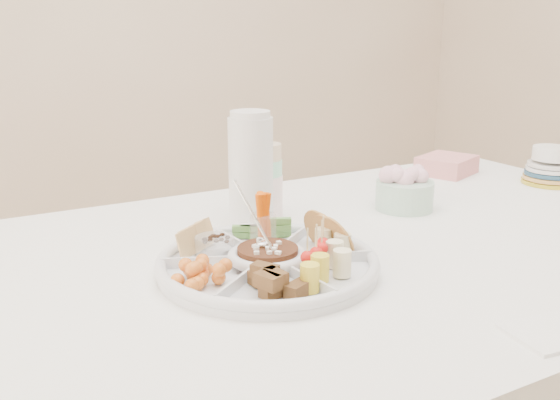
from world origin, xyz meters
TOP-DOWN VIEW (x-y plane):
  - party_tray at (-0.29, -0.05)m, footprint 0.50×0.50m
  - bean_dip at (-0.29, -0.05)m, footprint 0.14×0.14m
  - tortillas at (-0.16, -0.03)m, footprint 0.14×0.14m
  - carrot_cucumber at (-0.24, 0.07)m, footprint 0.13×0.13m
  - pita_raisins at (-0.37, 0.06)m, footprint 0.13×0.13m
  - cherries at (-0.42, -0.06)m, footprint 0.14×0.14m
  - granola_chunks at (-0.34, -0.17)m, footprint 0.14×0.14m
  - banana_tomato at (-0.21, -0.15)m, footprint 0.13×0.13m
  - cup_stack at (-0.14, 0.24)m, footprint 0.09×0.09m
  - thermos at (-0.19, 0.22)m, footprint 0.12×0.12m
  - flower_bowl at (0.17, 0.14)m, footprint 0.17×0.17m
  - napkin_stack at (0.51, 0.36)m, footprint 0.19×0.18m
  - plate_stack at (0.67, 0.14)m, footprint 0.18×0.18m

SIDE VIEW (x-z plane):
  - party_tray at x=-0.29m, z-range 0.76..0.80m
  - napkin_stack at x=0.51m, z-range 0.76..0.81m
  - bean_dip at x=-0.29m, z-range 0.77..0.81m
  - cherries at x=-0.42m, z-range 0.77..0.81m
  - granola_chunks at x=-0.34m, z-range 0.77..0.82m
  - tortillas at x=-0.16m, z-range 0.77..0.83m
  - pita_raisins at x=-0.37m, z-range 0.78..0.83m
  - plate_stack at x=0.67m, z-range 0.76..0.85m
  - flower_bowl at x=0.17m, z-range 0.76..0.86m
  - banana_tomato at x=-0.21m, z-range 0.78..0.86m
  - carrot_cucumber at x=-0.24m, z-range 0.78..0.87m
  - cup_stack at x=-0.14m, z-range 0.76..0.96m
  - thermos at x=-0.19m, z-range 0.76..1.01m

